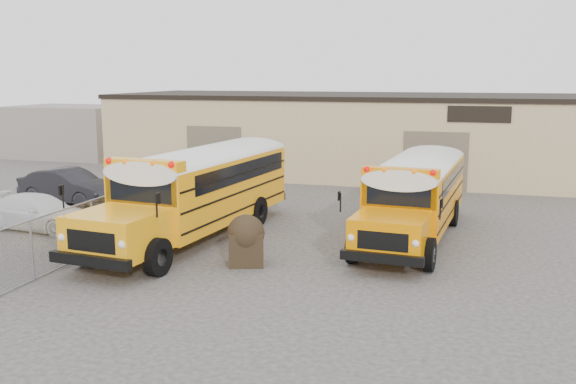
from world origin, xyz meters
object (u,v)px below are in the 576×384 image
(school_bus_right, at_px, (438,167))
(tarp_bundle, at_px, (246,239))
(car_dark, at_px, (69,186))
(school_bus_left, at_px, (273,162))
(car_white, at_px, (38,212))

(school_bus_right, xyz_separation_m, tarp_bundle, (-5.10, -11.22, -0.89))
(school_bus_right, height_order, car_dark, school_bus_right)
(tarp_bundle, bearing_deg, car_dark, 148.56)
(car_dark, bearing_deg, school_bus_right, -65.17)
(tarp_bundle, bearing_deg, school_bus_left, 102.82)
(school_bus_left, bearing_deg, tarp_bundle, -77.18)
(school_bus_left, xyz_separation_m, car_white, (-6.99, -7.49, -1.22))
(car_white, bearing_deg, car_dark, 25.87)
(school_bus_right, relative_size, car_dark, 2.11)
(school_bus_left, xyz_separation_m, car_dark, (-8.86, -2.86, -1.08))
(school_bus_right, distance_m, car_dark, 16.78)
(tarp_bundle, bearing_deg, car_white, 166.94)
(tarp_bundle, xyz_separation_m, car_white, (-9.17, 2.13, -0.15))
(school_bus_right, height_order, tarp_bundle, school_bus_right)
(school_bus_right, bearing_deg, car_dark, -164.54)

